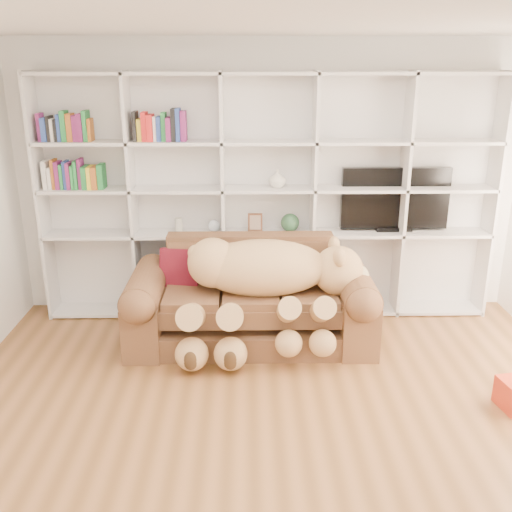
{
  "coord_description": "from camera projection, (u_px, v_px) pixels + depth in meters",
  "views": [
    {
      "loc": [
        -0.21,
        -3.15,
        2.46
      ],
      "look_at": [
        -0.13,
        1.63,
        0.84
      ],
      "focal_mm": 40.0,
      "sensor_mm": 36.0,
      "label": 1
    }
  ],
  "objects": [
    {
      "name": "picture_frame",
      "position": [
        255.0,
        222.0,
        5.65
      ],
      "size": [
        0.14,
        0.03,
        0.18
      ],
      "primitive_type": "cube",
      "rotation": [
        0.0,
        0.0,
        -0.04
      ],
      "color": "brown",
      "rests_on": "bookshelf"
    },
    {
      "name": "figurine_short",
      "position": [
        180.0,
        227.0,
        5.65
      ],
      "size": [
        0.06,
        0.06,
        0.11
      ],
      "primitive_type": "cylinder",
      "rotation": [
        0.0,
        0.0,
        -0.02
      ],
      "color": "beige",
      "rests_on": "bookshelf"
    },
    {
      "name": "floor",
      "position": [
        280.0,
        455.0,
        3.78
      ],
      "size": [
        5.0,
        5.0,
        0.0
      ],
      "primitive_type": "plane",
      "color": "brown",
      "rests_on": "ground"
    },
    {
      "name": "shelf_vase",
      "position": [
        277.0,
        179.0,
        5.51
      ],
      "size": [
        0.19,
        0.19,
        0.17
      ],
      "primitive_type": "imported",
      "rotation": [
        0.0,
        0.0,
        -0.22
      ],
      "color": "silver",
      "rests_on": "bookshelf"
    },
    {
      "name": "green_vase",
      "position": [
        290.0,
        223.0,
        5.65
      ],
      "size": [
        0.18,
        0.18,
        0.18
      ],
      "primitive_type": "sphere",
      "color": "#2A5232",
      "rests_on": "bookshelf"
    },
    {
      "name": "ceiling",
      "position": [
        287.0,
        14.0,
        2.91
      ],
      "size": [
        5.0,
        5.0,
        0.0
      ],
      "primitive_type": "plane",
      "rotation": [
        3.14,
        0.0,
        0.0
      ],
      "color": "white",
      "rests_on": "wall_back"
    },
    {
      "name": "teddy_bear",
      "position": [
        264.0,
        281.0,
        4.97
      ],
      "size": [
        1.7,
        0.92,
        0.99
      ],
      "rotation": [
        0.0,
        0.0,
        -0.08
      ],
      "color": "tan",
      "rests_on": "sofa"
    },
    {
      "name": "sofa",
      "position": [
        251.0,
        305.0,
        5.24
      ],
      "size": [
        2.21,
        0.95,
        0.93
      ],
      "color": "brown",
      "rests_on": "floor"
    },
    {
      "name": "bookshelf",
      "position": [
        244.0,
        187.0,
        5.59
      ],
      "size": [
        4.43,
        0.35,
        2.4
      ],
      "color": "silver",
      "rests_on": "floor"
    },
    {
      "name": "throw_pillow",
      "position": [
        180.0,
        268.0,
        5.28
      ],
      "size": [
        0.4,
        0.27,
        0.38
      ],
      "primitive_type": "cube",
      "rotation": [
        -0.24,
        0.0,
        -0.18
      ],
      "color": "maroon",
      "rests_on": "sofa"
    },
    {
      "name": "snow_globe",
      "position": [
        214.0,
        226.0,
        5.65
      ],
      "size": [
        0.12,
        0.12,
        0.12
      ],
      "primitive_type": "sphere",
      "color": "silver",
      "rests_on": "bookshelf"
    },
    {
      "name": "figurine_tall",
      "position": [
        179.0,
        225.0,
        5.64
      ],
      "size": [
        0.08,
        0.08,
        0.14
      ],
      "primitive_type": "cylinder",
      "rotation": [
        0.0,
        0.0,
        0.14
      ],
      "color": "beige",
      "rests_on": "bookshelf"
    },
    {
      "name": "tv",
      "position": [
        395.0,
        200.0,
        5.65
      ],
      "size": [
        1.07,
        0.18,
        0.63
      ],
      "color": "black",
      "rests_on": "bookshelf"
    },
    {
      "name": "wall_back",
      "position": [
        268.0,
        180.0,
        5.71
      ],
      "size": [
        5.0,
        0.02,
        2.7
      ],
      "primitive_type": "cube",
      "color": "white",
      "rests_on": "floor"
    }
  ]
}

